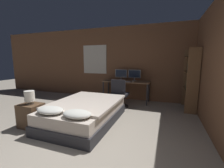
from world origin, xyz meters
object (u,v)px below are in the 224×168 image
object	(u,v)px
nightstand	(31,116)
monitor_left	(121,74)
bookshelf	(191,77)
computer_mouse	(133,82)
office_chair	(120,96)
desk	(126,83)
keyboard	(125,82)
monitor_right	(134,74)
bed	(85,112)
bedside_lamp	(30,96)

from	to	relation	value
nightstand	monitor_left	xyz separation A→B (m)	(1.17, 2.97, 0.70)
bookshelf	computer_mouse	bearing A→B (deg)	176.46
office_chair	bookshelf	size ratio (longest dim) A/B	0.50
desk	keyboard	xyz separation A→B (m)	(0.00, -0.20, 0.09)
keyboard	bookshelf	size ratio (longest dim) A/B	0.22
monitor_left	bookshelf	distance (m)	2.32
monitor_left	keyboard	size ratio (longest dim) A/B	1.11
monitor_right	office_chair	xyz separation A→B (m)	(-0.25, -0.97, -0.60)
computer_mouse	keyboard	bearing A→B (deg)	180.00
bed	computer_mouse	bearing A→B (deg)	69.36
monitor_left	bookshelf	xyz separation A→B (m)	(2.26, -0.51, 0.03)
desk	office_chair	bearing A→B (deg)	-89.95
nightstand	monitor_left	distance (m)	3.27
nightstand	office_chair	bearing A→B (deg)	54.45
nightstand	monitor_right	distance (m)	3.48
monitor_left	computer_mouse	world-z (taller)	monitor_left
office_chair	bed	bearing A→B (deg)	-107.82
desk	computer_mouse	world-z (taller)	computer_mouse
bedside_lamp	computer_mouse	size ratio (longest dim) A/B	4.20
keyboard	desk	bearing A→B (deg)	90.00
desk	monitor_right	distance (m)	0.45
bookshelf	keyboard	bearing A→B (deg)	176.97
bedside_lamp	monitor_left	distance (m)	3.20
nightstand	bedside_lamp	xyz separation A→B (m)	(-0.00, 0.00, 0.44)
bed	office_chair	bearing A→B (deg)	72.18
computer_mouse	nightstand	bearing A→B (deg)	-123.78
monitor_left	office_chair	world-z (taller)	monitor_left
nightstand	monitor_right	xyz separation A→B (m)	(1.68, 2.97, 0.70)
bed	computer_mouse	distance (m)	2.13
computer_mouse	office_chair	bearing A→B (deg)	-117.00
bedside_lamp	nightstand	bearing A→B (deg)	-26.57
bedside_lamp	bookshelf	bearing A→B (deg)	35.60
bed	bedside_lamp	world-z (taller)	bedside_lamp
bed	keyboard	xyz separation A→B (m)	(0.44, 1.94, 0.49)
keyboard	nightstand	bearing A→B (deg)	-119.06
bed	computer_mouse	world-z (taller)	computer_mouse
office_chair	bookshelf	bearing A→B (deg)	12.97
monitor_left	office_chair	distance (m)	1.17
monitor_right	bookshelf	bearing A→B (deg)	-16.27
monitor_right	keyboard	distance (m)	0.52
bed	bookshelf	size ratio (longest dim) A/B	1.16
bed	nightstand	bearing A→B (deg)	-147.53
bedside_lamp	monitor_right	size ratio (longest dim) A/B	0.66
nightstand	bedside_lamp	distance (m)	0.44
bed	bookshelf	xyz separation A→B (m)	(2.45, 1.83, 0.74)
monitor_right	keyboard	world-z (taller)	monitor_right
bed	computer_mouse	size ratio (longest dim) A/B	29.86
monitor_right	office_chair	world-z (taller)	monitor_right
bedside_lamp	desk	distance (m)	3.11
office_chair	computer_mouse	bearing A→B (deg)	63.00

